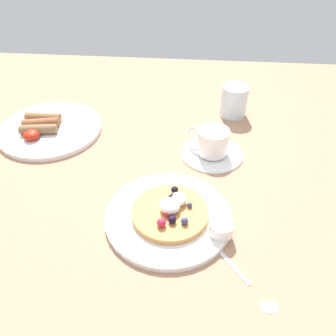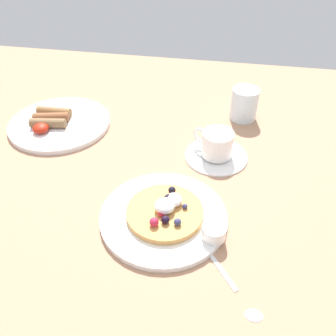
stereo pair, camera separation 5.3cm
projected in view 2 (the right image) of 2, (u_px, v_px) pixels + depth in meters
The scene contains 10 objects.
ground_plane at pixel (143, 183), 80.57cm from camera, with size 199.30×133.24×3.00cm, color #A5795B.
pancake_plate at pixel (164, 217), 69.82cm from camera, with size 24.71×24.71×1.26cm, color white.
pancake_with_berries at pixel (166, 211), 68.74cm from camera, with size 14.93×14.93×3.63cm.
syrup_ramekin at pixel (214, 232), 64.40cm from camera, with size 4.48×4.48×2.60cm.
breakfast_plate at pixel (60, 123), 95.68cm from camera, with size 26.56×26.56×1.24cm, color white.
fried_breakfast at pixel (49, 118), 94.35cm from camera, with size 10.69×12.95×2.68cm.
coffee_saucer at pixel (216, 155), 85.22cm from camera, with size 14.83×14.83×0.86cm, color white.
coffee_cup at pixel (217, 143), 83.07cm from camera, with size 9.76×7.33×5.92cm.
teaspoon at pixel (241, 297), 57.08cm from camera, with size 9.94×12.33×0.60cm.
water_glass at pixel (244, 104), 96.31cm from camera, with size 7.18×7.18×8.59cm, color silver.
Camera 2 is at (16.24, -57.94, 52.49)cm, focal length 38.33 mm.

